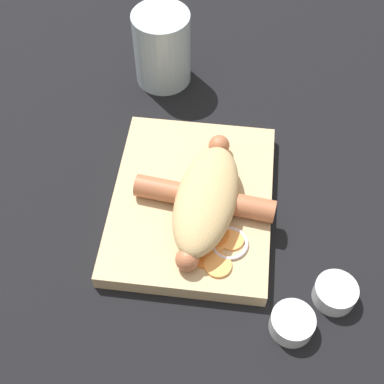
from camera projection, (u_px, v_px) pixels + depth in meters
ground_plane at (192, 207)px, 0.65m from camera, size 3.00×3.00×0.00m
food_tray at (192, 202)px, 0.64m from camera, size 0.24×0.19×0.02m
bread_roll at (206, 199)px, 0.60m from camera, size 0.16×0.09×0.05m
sausage at (204, 198)px, 0.61m from camera, size 0.19×0.16×0.03m
pickled_veggies at (221, 245)px, 0.59m from camera, size 0.07×0.06×0.00m
condiment_cup_near at (292, 324)px, 0.55m from camera, size 0.05×0.05×0.02m
condiment_cup_far at (335, 293)px, 0.57m from camera, size 0.05×0.05×0.02m
drink_glass at (162, 48)px, 0.73m from camera, size 0.08×0.08×0.11m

